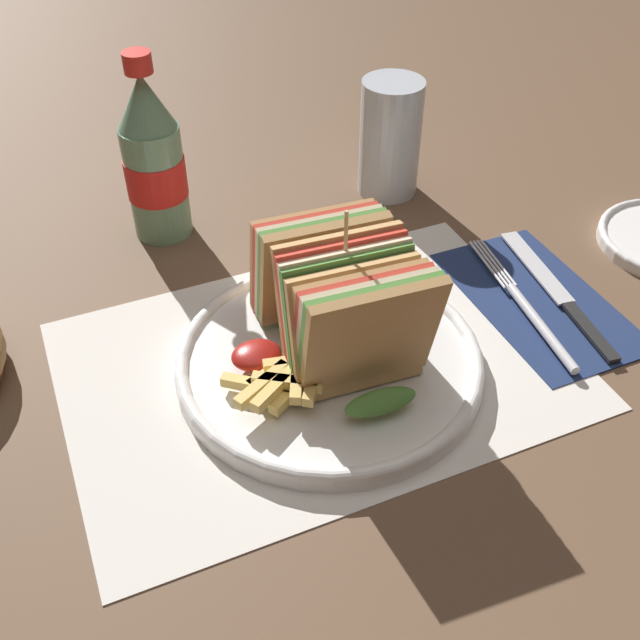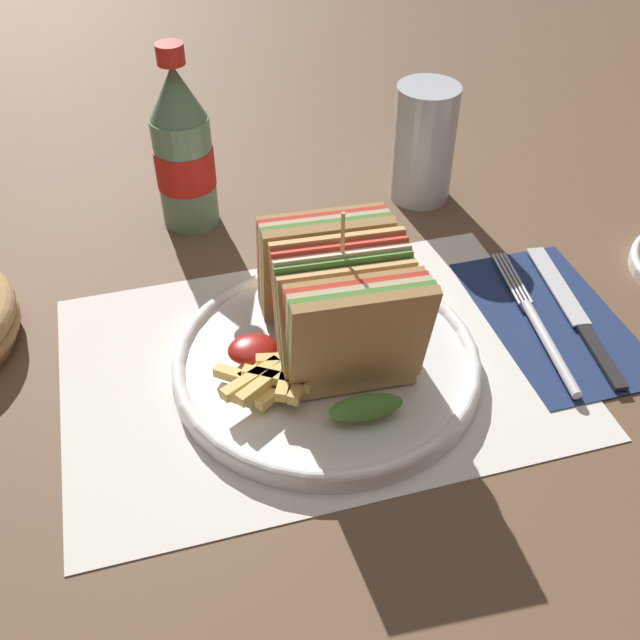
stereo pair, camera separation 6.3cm
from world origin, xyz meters
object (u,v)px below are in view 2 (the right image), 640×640
club_sandwich (340,305)px  knife (575,313)px  glass_near (424,144)px  fork (541,331)px  coke_bottle_near (183,151)px  plate_main (326,361)px

club_sandwich → knife: bearing=0.9°
knife → glass_near: size_ratio=1.54×
fork → coke_bottle_near: size_ratio=1.02×
knife → coke_bottle_near: 0.42m
plate_main → knife: size_ratio=1.30×
knife → coke_bottle_near: bearing=148.0°
club_sandwich → coke_bottle_near: 0.28m
glass_near → fork: bearing=-86.5°
glass_near → coke_bottle_near: bearing=175.7°
plate_main → coke_bottle_near: 0.28m
coke_bottle_near → glass_near: (0.26, -0.02, -0.02)m
coke_bottle_near → club_sandwich: bearing=-71.5°
club_sandwich → fork: 0.20m
plate_main → fork: plate_main is taller
knife → coke_bottle_near: (-0.32, 0.26, 0.08)m
plate_main → glass_near: (0.18, 0.24, 0.06)m
club_sandwich → fork: bearing=-4.0°
club_sandwich → glass_near: bearing=55.3°
club_sandwich → coke_bottle_near: (-0.09, 0.26, 0.01)m
club_sandwich → knife: size_ratio=0.89×
plate_main → knife: bearing=0.7°
coke_bottle_near → fork: bearing=-45.3°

